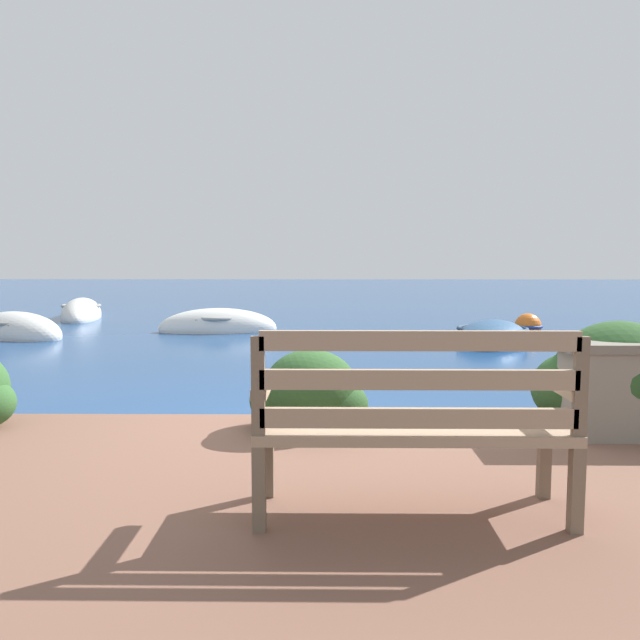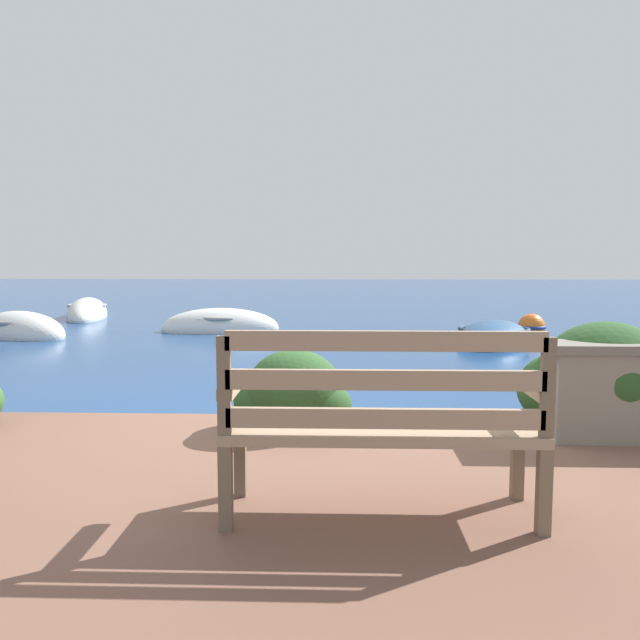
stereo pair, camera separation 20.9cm
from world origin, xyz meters
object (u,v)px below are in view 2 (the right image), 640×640
Objects in this scene: rowboat_mid at (21,333)px; mooring_buoy at (531,327)px; park_bench at (382,419)px; rowboat_far at (220,328)px; rowboat_nearest at (494,339)px; rowboat_outer at (87,314)px.

mooring_buoy is (9.91, 1.16, 0.02)m from rowboat_mid.
rowboat_far is at bearing 110.25° from park_bench.
rowboat_nearest is at bearing 25.05° from rowboat_mid.
park_bench is 14.12m from rowboat_outer.
rowboat_mid is (-6.24, 8.61, -0.63)m from park_bench.
park_bench is 0.46× the size of rowboat_outer.
mooring_buoy is (10.22, -2.72, 0.02)m from rowboat_outer.
rowboat_nearest is at bearing 77.65° from park_bench.
rowboat_far reaches higher than rowboat_nearest.
rowboat_nearest is 10.08m from rowboat_outer.
rowboat_nearest reaches higher than mooring_buoy.
mooring_buoy is (3.68, 9.77, -0.61)m from park_bench.
rowboat_outer reaches higher than rowboat_mid.
park_bench reaches higher than rowboat_far.
park_bench is 0.62× the size of rowboat_far.
rowboat_far is at bearing -178.04° from mooring_buoy.
rowboat_nearest is at bearing 157.22° from rowboat_far.
park_bench reaches higher than rowboat_mid.
park_bench is 2.58× the size of mooring_buoy.
rowboat_mid is 3.74m from rowboat_far.
rowboat_mid is at bearing -173.33° from mooring_buoy.
rowboat_mid reaches higher than rowboat_far.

